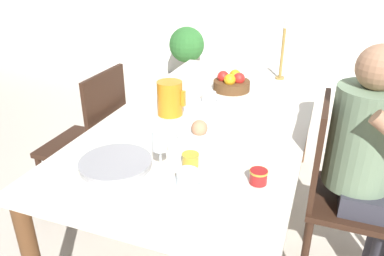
{
  "coord_description": "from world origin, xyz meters",
  "views": [
    {
      "loc": [
        0.56,
        -1.79,
        1.52
      ],
      "look_at": [
        0.0,
        -0.3,
        0.77
      ],
      "focal_mm": 35.0,
      "sensor_mm": 36.0,
      "label": 1
    }
  ],
  "objects_px": {
    "chair_person_side": "(340,191)",
    "red_pitcher": "(170,98)",
    "serving_tray": "(116,164)",
    "bread_plate": "(199,131)",
    "jam_jar_amber": "(258,176)",
    "fruit_bowl": "(231,83)",
    "person_seated": "(370,154)",
    "wine_glass_water": "(159,142)",
    "jam_jar_red": "(190,159)",
    "candlestick_tall": "(282,56)",
    "teacup_across": "(209,98)",
    "chair_opposite": "(92,141)",
    "potted_plant": "(187,48)",
    "teacup_near_person": "(188,179)"
  },
  "relations": [
    {
      "from": "wine_glass_water",
      "to": "fruit_bowl",
      "type": "bearing_deg",
      "value": 89.99
    },
    {
      "from": "teacup_across",
      "to": "potted_plant",
      "type": "xyz_separation_m",
      "value": [
        -1.01,
        2.24,
        -0.28
      ]
    },
    {
      "from": "chair_person_side",
      "to": "person_seated",
      "type": "bearing_deg",
      "value": 90.43
    },
    {
      "from": "candlestick_tall",
      "to": "chair_opposite",
      "type": "bearing_deg",
      "value": -136.66
    },
    {
      "from": "teacup_across",
      "to": "potted_plant",
      "type": "bearing_deg",
      "value": 114.31
    },
    {
      "from": "jam_jar_red",
      "to": "chair_opposite",
      "type": "bearing_deg",
      "value": 152.65
    },
    {
      "from": "teacup_across",
      "to": "fruit_bowl",
      "type": "bearing_deg",
      "value": 75.7
    },
    {
      "from": "red_pitcher",
      "to": "jam_jar_red",
      "type": "height_order",
      "value": "red_pitcher"
    },
    {
      "from": "person_seated",
      "to": "teacup_across",
      "type": "bearing_deg",
      "value": -110.82
    },
    {
      "from": "chair_person_side",
      "to": "teacup_near_person",
      "type": "distance_m",
      "value": 0.81
    },
    {
      "from": "potted_plant",
      "to": "jam_jar_amber",
      "type": "bearing_deg",
      "value": -63.98
    },
    {
      "from": "wine_glass_water",
      "to": "bread_plate",
      "type": "relative_size",
      "value": 0.88
    },
    {
      "from": "teacup_near_person",
      "to": "fruit_bowl",
      "type": "relative_size",
      "value": 0.62
    },
    {
      "from": "chair_opposite",
      "to": "candlestick_tall",
      "type": "distance_m",
      "value": 1.36
    },
    {
      "from": "teacup_across",
      "to": "bread_plate",
      "type": "xyz_separation_m",
      "value": [
        0.09,
        -0.42,
        -0.01
      ]
    },
    {
      "from": "chair_person_side",
      "to": "candlestick_tall",
      "type": "xyz_separation_m",
      "value": [
        -0.44,
        0.92,
        0.38
      ]
    },
    {
      "from": "fruit_bowl",
      "to": "teacup_near_person",
      "type": "bearing_deg",
      "value": -83.35
    },
    {
      "from": "jam_jar_amber",
      "to": "potted_plant",
      "type": "height_order",
      "value": "jam_jar_amber"
    },
    {
      "from": "teacup_near_person",
      "to": "jam_jar_amber",
      "type": "distance_m",
      "value": 0.27
    },
    {
      "from": "person_seated",
      "to": "wine_glass_water",
      "type": "xyz_separation_m",
      "value": [
        -0.79,
        -0.48,
        0.15
      ]
    },
    {
      "from": "potted_plant",
      "to": "teacup_across",
      "type": "bearing_deg",
      "value": -65.69
    },
    {
      "from": "chair_person_side",
      "to": "red_pitcher",
      "type": "relative_size",
      "value": 5.02
    },
    {
      "from": "jam_jar_red",
      "to": "fruit_bowl",
      "type": "bearing_deg",
      "value": 95.23
    },
    {
      "from": "serving_tray",
      "to": "jam_jar_red",
      "type": "bearing_deg",
      "value": 22.06
    },
    {
      "from": "red_pitcher",
      "to": "jam_jar_red",
      "type": "distance_m",
      "value": 0.55
    },
    {
      "from": "red_pitcher",
      "to": "serving_tray",
      "type": "relative_size",
      "value": 0.62
    },
    {
      "from": "teacup_across",
      "to": "bread_plate",
      "type": "bearing_deg",
      "value": -77.75
    },
    {
      "from": "serving_tray",
      "to": "fruit_bowl",
      "type": "xyz_separation_m",
      "value": [
        0.2,
        1.07,
        0.03
      ]
    },
    {
      "from": "bread_plate",
      "to": "candlestick_tall",
      "type": "distance_m",
      "value": 1.06
    },
    {
      "from": "candlestick_tall",
      "to": "potted_plant",
      "type": "bearing_deg",
      "value": 129.07
    },
    {
      "from": "person_seated",
      "to": "potted_plant",
      "type": "relative_size",
      "value": 1.68
    },
    {
      "from": "person_seated",
      "to": "teacup_near_person",
      "type": "distance_m",
      "value": 0.84
    },
    {
      "from": "teacup_across",
      "to": "jam_jar_red",
      "type": "height_order",
      "value": "teacup_across"
    },
    {
      "from": "serving_tray",
      "to": "jam_jar_amber",
      "type": "height_order",
      "value": "jam_jar_amber"
    },
    {
      "from": "bread_plate",
      "to": "jam_jar_red",
      "type": "bearing_deg",
      "value": -77.88
    },
    {
      "from": "chair_opposite",
      "to": "wine_glass_water",
      "type": "distance_m",
      "value": 0.93
    },
    {
      "from": "teacup_near_person",
      "to": "jam_jar_amber",
      "type": "xyz_separation_m",
      "value": [
        0.25,
        0.11,
        0.0
      ]
    },
    {
      "from": "teacup_across",
      "to": "candlestick_tall",
      "type": "distance_m",
      "value": 0.69
    },
    {
      "from": "person_seated",
      "to": "candlestick_tall",
      "type": "xyz_separation_m",
      "value": [
        -0.53,
        0.92,
        0.17
      ]
    },
    {
      "from": "person_seated",
      "to": "chair_person_side",
      "type": "bearing_deg",
      "value": -89.57
    },
    {
      "from": "jam_jar_amber",
      "to": "fruit_bowl",
      "type": "xyz_separation_m",
      "value": [
        -0.37,
        0.98,
        0.02
      ]
    },
    {
      "from": "red_pitcher",
      "to": "potted_plant",
      "type": "distance_m",
      "value": 2.65
    },
    {
      "from": "serving_tray",
      "to": "fruit_bowl",
      "type": "height_order",
      "value": "fruit_bowl"
    },
    {
      "from": "serving_tray",
      "to": "candlestick_tall",
      "type": "distance_m",
      "value": 1.49
    },
    {
      "from": "red_pitcher",
      "to": "teacup_across",
      "type": "xyz_separation_m",
      "value": [
        0.14,
        0.24,
        -0.07
      ]
    },
    {
      "from": "red_pitcher",
      "to": "potted_plant",
      "type": "relative_size",
      "value": 0.26
    },
    {
      "from": "chair_person_side",
      "to": "teacup_across",
      "type": "bearing_deg",
      "value": -113.03
    },
    {
      "from": "chair_person_side",
      "to": "serving_tray",
      "type": "height_order",
      "value": "chair_person_side"
    },
    {
      "from": "chair_person_side",
      "to": "red_pitcher",
      "type": "height_order",
      "value": "chair_person_side"
    },
    {
      "from": "bread_plate",
      "to": "jam_jar_amber",
      "type": "xyz_separation_m",
      "value": [
        0.35,
        -0.31,
        0.01
      ]
    }
  ]
}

